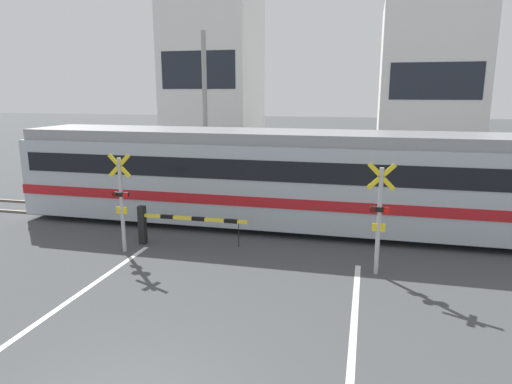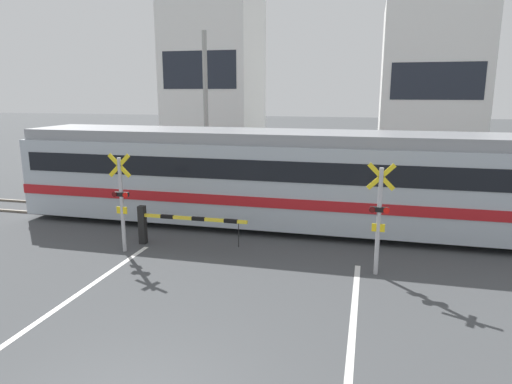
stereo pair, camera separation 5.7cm
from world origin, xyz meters
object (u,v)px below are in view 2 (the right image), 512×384
object	(u,v)px
crossing_barrier_near	(166,222)
crossing_signal_left	(121,199)
crossing_barrier_far	(350,190)
commuter_train	(269,176)
crossing_signal_right	(379,214)

from	to	relation	value
crossing_barrier_near	crossing_signal_left	size ratio (longest dim) A/B	1.19
crossing_barrier_far	commuter_train	bearing A→B (deg)	-131.23
crossing_barrier_far	crossing_signal_right	distance (m)	6.73
commuter_train	crossing_barrier_near	size ratio (longest dim) A/B	5.09
crossing_barrier_far	crossing_barrier_near	bearing A→B (deg)	-131.06
crossing_barrier_near	crossing_signal_right	world-z (taller)	crossing_signal_right
crossing_barrier_near	crossing_barrier_far	size ratio (longest dim) A/B	1.00
crossing_barrier_far	crossing_signal_right	world-z (taller)	crossing_signal_right
commuter_train	crossing_signal_right	xyz separation A→B (m)	(3.58, -3.64, -0.17)
commuter_train	crossing_barrier_near	bearing A→B (deg)	-130.89
crossing_barrier_near	crossing_signal_right	xyz separation A→B (m)	(6.07, -0.76, 0.84)
crossing_signal_left	crossing_signal_right	bearing A→B (deg)	0.00
commuter_train	crossing_signal_right	world-z (taller)	commuter_train
crossing_barrier_near	crossing_signal_right	size ratio (longest dim) A/B	1.19
crossing_barrier_far	crossing_signal_left	xyz separation A→B (m)	(-6.07, -6.60, 0.84)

